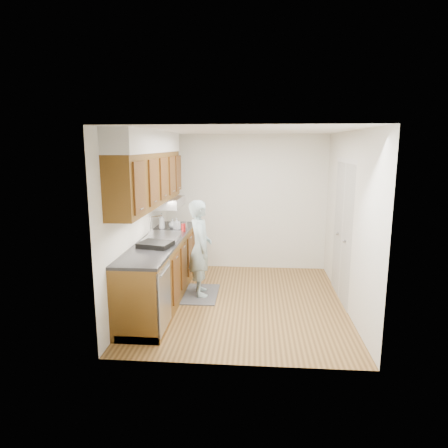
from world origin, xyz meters
name	(u,v)px	position (x,y,z in m)	size (l,w,h in m)	color
floor	(241,302)	(0.00, 0.00, 0.00)	(3.50, 3.50, 0.00)	olive
ceiling	(243,131)	(0.00, 0.00, 2.50)	(3.50, 3.50, 0.00)	white
wall_left	(140,218)	(-1.50, 0.00, 1.25)	(0.02, 3.50, 2.50)	silver
wall_right	(349,221)	(1.50, 0.00, 1.25)	(0.02, 3.50, 2.50)	silver
wall_back	(245,203)	(0.00, 1.75, 1.25)	(3.00, 0.02, 2.50)	silver
counter	(161,269)	(-1.20, 0.00, 0.49)	(0.64, 2.80, 1.30)	brown
upper_cabinets	(150,170)	(-1.33, 0.05, 1.95)	(0.47, 2.80, 1.21)	brown
closet_door	(342,232)	(1.49, 0.30, 1.02)	(0.02, 1.22, 2.05)	silver
floor_mat	(201,294)	(-0.64, 0.25, 0.01)	(0.52, 0.89, 0.02)	slate
person	(200,242)	(-0.64, 0.25, 0.86)	(0.59, 0.39, 1.68)	#9BB7BD
soap_bottle_a	(162,221)	(-1.35, 0.73, 1.07)	(0.10, 0.10, 0.27)	silver
soap_bottle_b	(177,224)	(-1.10, 0.74, 1.03)	(0.08, 0.09, 0.19)	silver
soap_bottle_c	(173,223)	(-1.19, 0.81, 1.02)	(0.13, 0.13, 0.17)	silver
soda_can	(183,228)	(-0.96, 0.55, 1.01)	(0.07, 0.07, 0.13)	red
steel_can	(185,225)	(-0.98, 0.84, 1.00)	(0.06, 0.06, 0.12)	#A5A5AA
dish_rack	(156,244)	(-1.16, -0.43, 0.97)	(0.42, 0.36, 0.07)	black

